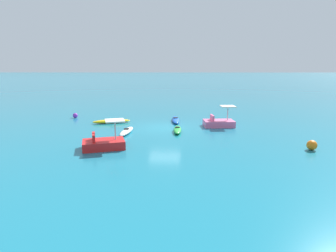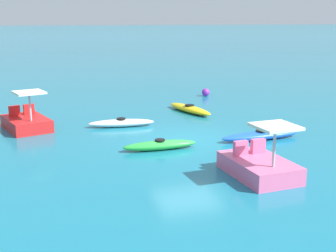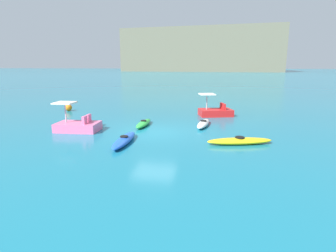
# 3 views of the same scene
# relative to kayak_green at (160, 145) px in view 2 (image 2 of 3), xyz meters

# --- Properties ---
(ground_plane) EXTENTS (600.00, 600.00, 0.00)m
(ground_plane) POSITION_rel_kayak_green_xyz_m (1.00, -1.39, -0.16)
(ground_plane) COLOR #19728C
(kayak_green) EXTENTS (0.58, 2.63, 0.37)m
(kayak_green) POSITION_rel_kayak_green_xyz_m (0.00, 0.00, 0.00)
(kayak_green) COLOR green
(kayak_green) RESTS_ON ground_plane
(kayak_blue) EXTENTS (0.77, 3.26, 0.37)m
(kayak_blue) POSITION_rel_kayak_green_xyz_m (0.15, -4.00, -0.00)
(kayak_blue) COLOR blue
(kayak_blue) RESTS_ON ground_plane
(kayak_yellow) EXTENTS (3.27, 1.57, 0.37)m
(kayak_yellow) POSITION_rel_kayak_green_xyz_m (5.70, -3.10, 0.00)
(kayak_yellow) COLOR yellow
(kayak_yellow) RESTS_ON ground_plane
(kayak_white) EXTENTS (0.89, 2.83, 0.37)m
(kayak_white) POSITION_rel_kayak_green_xyz_m (3.71, 0.66, -0.00)
(kayak_white) COLOR white
(kayak_white) RESTS_ON ground_plane
(pedal_boat_pink) EXTENTS (2.54, 1.68, 1.68)m
(pedal_boat_pink) POSITION_rel_kayak_green_xyz_m (-3.38, -2.04, 0.17)
(pedal_boat_pink) COLOR pink
(pedal_boat_pink) RESTS_ON ground_plane
(pedal_boat_red) EXTENTS (2.74, 2.14, 1.68)m
(pedal_boat_red) POSITION_rel_kayak_green_xyz_m (4.34, 4.49, 0.17)
(pedal_boat_red) COLOR red
(pedal_boat_red) RESTS_ON ground_plane
(buoy_purple) EXTENTS (0.46, 0.46, 0.46)m
(buoy_purple) POSITION_rel_kayak_green_xyz_m (9.74, -5.53, 0.07)
(buoy_purple) COLOR purple
(buoy_purple) RESTS_ON ground_plane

